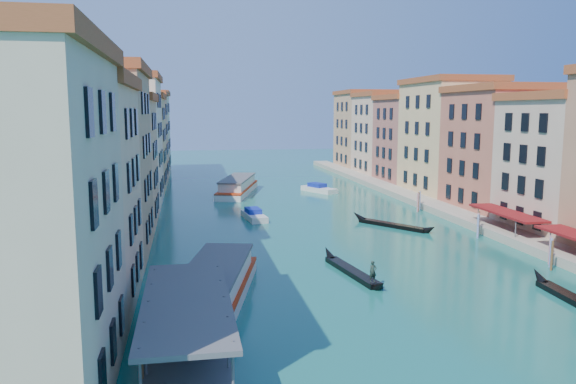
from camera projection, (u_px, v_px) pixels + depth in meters
The scene contains 12 objects.
left_bank_palazzos at pixel (117, 148), 83.47m from camera, with size 12.80×128.40×21.00m.
right_bank_palazzos at pixel (465, 144), 93.59m from camera, with size 12.80×128.40×21.00m.
quay at pixel (418, 200), 93.51m from camera, with size 4.00×140.00×1.00m, color #A19A82.
vaporetto_stop at pixel (187, 333), 35.09m from camera, with size 5.40×16.40×3.65m.
mooring_poles_right at pixel (533, 248), 57.63m from camera, with size 1.44×54.24×3.20m.
mooring_poles_left at pixel (146, 338), 34.67m from camera, with size 0.24×8.24×3.20m.
vaporetto_near at pixel (213, 289), 44.06m from camera, with size 9.19×20.85×3.02m.
vaporetto_far at pixel (238, 186), 104.34m from camera, with size 9.73×20.76×3.01m.
gondola_fore at pixel (352, 270), 52.70m from camera, with size 3.05×12.94×2.59m.
gondola_far at pixel (391, 224), 74.31m from camera, with size 8.49×11.58×1.90m.
motorboat_mid at pixel (254, 215), 79.58m from camera, with size 3.14×7.51×1.51m.
motorboat_far at pixel (318, 189), 106.31m from camera, with size 5.88×8.22×1.65m.
Camera 1 is at (-15.72, -22.05, 15.19)m, focal length 35.00 mm.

